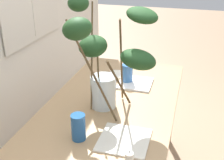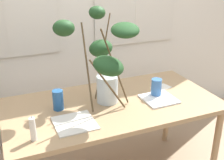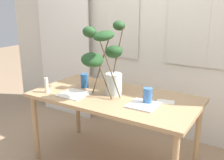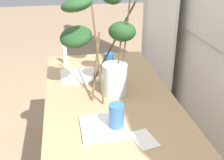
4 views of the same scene
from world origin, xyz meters
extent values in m
cube|color=silver|center=(0.00, 0.92, 1.43)|extent=(4.64, 0.12, 2.86)
cube|color=white|center=(-1.26, 0.75, 1.30)|extent=(0.84, 0.03, 2.60)
cube|color=tan|center=(0.00, 0.00, 0.71)|extent=(1.56, 0.80, 0.03)
cylinder|color=tan|center=(-0.72, -0.34, 0.35)|extent=(0.05, 0.05, 0.69)
cylinder|color=tan|center=(-0.72, 0.34, 0.35)|extent=(0.05, 0.05, 0.69)
cylinder|color=tan|center=(0.72, 0.34, 0.35)|extent=(0.05, 0.05, 0.69)
cylinder|color=silver|center=(-0.03, 0.04, 0.83)|extent=(0.16, 0.16, 0.20)
cylinder|color=silver|center=(-0.03, 0.04, 0.76)|extent=(0.14, 0.14, 0.06)
cylinder|color=brown|center=(-0.04, 0.06, 0.93)|extent=(0.06, 0.04, 0.39)
ellipsoid|color=#1E421E|center=(-0.06, 0.09, 1.12)|extent=(0.24, 0.23, 0.15)
cylinder|color=brown|center=(-0.07, -0.07, 0.91)|extent=(0.24, 0.10, 0.36)
ellipsoid|color=#1E421E|center=(-0.11, -0.19, 1.09)|extent=(0.27, 0.26, 0.17)
cylinder|color=brown|center=(-0.04, 0.10, 1.04)|extent=(0.14, 0.03, 0.62)
ellipsoid|color=#1E421E|center=(-0.05, 0.17, 1.35)|extent=(0.14, 0.14, 0.11)
cylinder|color=brown|center=(-0.17, 0.05, 1.01)|extent=(0.04, 0.30, 0.56)
ellipsoid|color=#1E421E|center=(-0.31, 0.07, 1.29)|extent=(0.16, 0.18, 0.15)
cylinder|color=brown|center=(-0.01, -0.07, 1.02)|extent=(0.23, 0.05, 0.57)
ellipsoid|color=#1E421E|center=(0.01, -0.18, 1.30)|extent=(0.20, 0.21, 0.12)
cylinder|color=#235693|center=(-0.39, 0.06, 0.80)|extent=(0.07, 0.07, 0.14)
cylinder|color=#386BAD|center=(0.35, -0.02, 0.79)|extent=(0.08, 0.08, 0.14)
cube|color=silver|center=(-0.34, -0.17, 0.73)|extent=(0.26, 0.26, 0.01)
cube|color=white|center=(0.34, -0.09, 0.73)|extent=(0.24, 0.24, 0.01)
cube|color=silver|center=(0.47, 0.09, 0.73)|extent=(0.17, 0.13, 0.00)
cylinder|color=silver|center=(-0.60, -0.26, 0.80)|extent=(0.04, 0.04, 0.15)
cylinder|color=black|center=(-0.60, -0.26, 0.88)|extent=(0.00, 0.00, 0.01)
camera|label=1|loc=(-1.54, -0.46, 1.64)|focal=46.74mm
camera|label=2|loc=(-0.73, -1.73, 1.69)|focal=46.18mm
camera|label=3|loc=(1.19, -2.00, 1.57)|focal=42.48mm
camera|label=4|loc=(1.57, -0.26, 1.59)|focal=46.02mm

